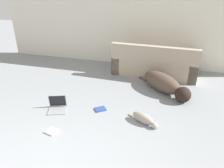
# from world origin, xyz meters

# --- Properties ---
(wall_back) EXTENTS (7.16, 0.06, 2.67)m
(wall_back) POSITION_xyz_m (0.00, 4.81, 1.34)
(wall_back) COLOR silver
(wall_back) RESTS_ON ground_plane
(couch) EXTENTS (2.09, 0.96, 0.83)m
(couch) POSITION_xyz_m (0.91, 4.24, 0.28)
(couch) COLOR tan
(couch) RESTS_ON ground_plane
(dog) EXTENTS (1.25, 1.16, 0.39)m
(dog) POSITION_xyz_m (1.23, 3.30, 0.19)
(dog) COLOR #4C3D33
(dog) RESTS_ON ground_plane
(cat) EXTENTS (0.58, 0.36, 0.17)m
(cat) POSITION_xyz_m (0.97, 2.05, 0.08)
(cat) COLOR gray
(cat) RESTS_ON ground_plane
(laptop_open) EXTENTS (0.41, 0.41, 0.27)m
(laptop_open) POSITION_xyz_m (-0.67, 2.05, 0.09)
(laptop_open) COLOR gray
(laptop_open) RESTS_ON ground_plane
(book_blue) EXTENTS (0.25, 0.25, 0.02)m
(book_blue) POSITION_xyz_m (0.12, 2.24, 0.01)
(book_blue) COLOR #28428E
(book_blue) RESTS_ON ground_plane
(book_cream) EXTENTS (0.21, 0.20, 0.02)m
(book_cream) POSITION_xyz_m (-0.43, 1.40, 0.01)
(book_cream) COLOR beige
(book_cream) RESTS_ON ground_plane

